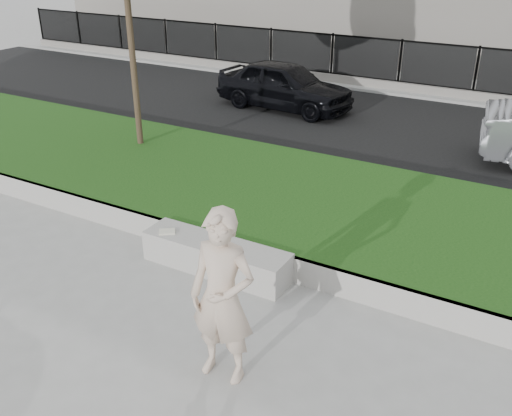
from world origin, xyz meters
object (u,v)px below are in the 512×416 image
Objects in this scene: book at (167,232)px; car_dark at (284,85)px; man at (223,298)px; stone_bench at (216,256)px.

book is 0.06× the size of car_dark.
man reaches higher than car_dark.
car_dark is (-2.95, 7.92, 0.46)m from stone_bench.
man is 8.67× the size of book.
book is (-0.79, -0.10, 0.24)m from stone_bench.
stone_bench is 1.11× the size of man.
stone_bench is 8.46m from car_dark.
man is 10.56m from car_dark.
car_dark is at bearing 110.44° from stone_bench.
stone_bench is 0.83m from book.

